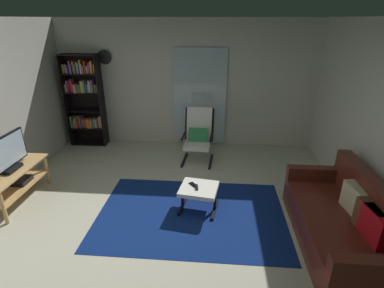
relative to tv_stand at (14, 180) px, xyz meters
name	(u,v)px	position (x,y,z in m)	size (l,w,h in m)	color
ground_plane	(166,224)	(2.35, -0.40, -0.34)	(7.02, 7.02, 0.00)	beige
wall_back	(186,85)	(2.35, 2.50, 0.96)	(5.60, 0.06, 2.60)	beige
glass_door_panel	(200,97)	(2.64, 2.43, 0.71)	(1.10, 0.01, 2.00)	silver
area_rug	(191,214)	(2.68, -0.15, -0.34)	(2.64, 1.79, 0.01)	navy
tv_stand	(14,180)	(0.00, 0.00, 0.00)	(0.50, 1.19, 0.52)	tan
television	(7,155)	(0.00, -0.02, 0.42)	(0.20, 0.83, 0.53)	black
bookshelf_near_tv	(84,97)	(0.21, 2.26, 0.71)	(0.76, 0.30, 1.93)	black
leather_sofa	(344,224)	(4.55, -0.61, -0.03)	(0.85, 1.91, 0.86)	#5D2219
lounge_armchair	(198,134)	(2.66, 1.63, 0.19)	(0.60, 0.69, 1.02)	black
ottoman	(199,191)	(2.77, -0.01, -0.04)	(0.58, 0.55, 0.37)	white
tv_remote	(197,187)	(2.74, -0.03, 0.03)	(0.04, 0.14, 0.02)	black
cell_phone	(193,185)	(2.69, 0.04, 0.03)	(0.07, 0.14, 0.01)	black
wall_clock	(105,57)	(0.69, 2.42, 1.51)	(0.29, 0.03, 0.29)	silver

